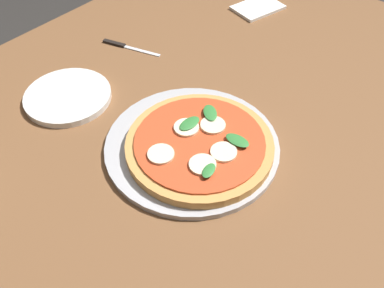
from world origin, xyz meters
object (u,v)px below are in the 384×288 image
(serving_tray, at_px, (192,145))
(knife, at_px, (124,46))
(dining_table, at_px, (202,154))
(plate_white, at_px, (68,96))
(napkin, at_px, (258,8))
(pizza, at_px, (200,145))

(serving_tray, height_order, knife, serving_tray)
(dining_table, xyz_separation_m, plate_white, (-0.12, 0.27, 0.09))
(serving_tray, bearing_deg, napkin, 20.82)
(pizza, bearing_deg, dining_table, 33.56)
(serving_tray, xyz_separation_m, napkin, (0.52, 0.20, -0.00))
(pizza, bearing_deg, plate_white, 100.57)
(plate_white, height_order, knife, plate_white)
(napkin, relative_size, knife, 0.85)
(knife, bearing_deg, pizza, -112.92)
(pizza, distance_m, napkin, 0.56)
(serving_tray, height_order, napkin, serving_tray)
(plate_white, bearing_deg, dining_table, -66.95)
(pizza, relative_size, napkin, 2.09)
(plate_white, bearing_deg, serving_tray, -78.36)
(pizza, bearing_deg, knife, 67.08)
(plate_white, height_order, napkin, plate_white)
(serving_tray, height_order, pizza, pizza)
(napkin, bearing_deg, dining_table, -158.91)
(dining_table, bearing_deg, serving_tray, -161.42)
(napkin, bearing_deg, pizza, -157.38)
(serving_tray, bearing_deg, knife, 66.19)
(serving_tray, distance_m, napkin, 0.55)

